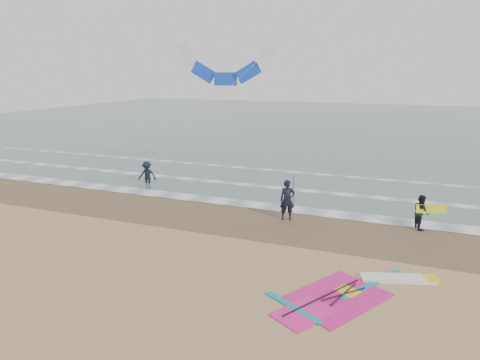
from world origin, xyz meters
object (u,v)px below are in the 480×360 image
at_px(person_standing, 287,200).
at_px(surf_kite, 225,67).
at_px(person_wading, 147,170).
at_px(windsurf_rig, 355,292).
at_px(person_walking, 421,212).

distance_m(person_standing, surf_kite, 11.18).
relative_size(person_wading, surf_kite, 0.23).
height_order(windsurf_rig, person_standing, person_standing).
height_order(person_standing, person_wading, person_standing).
distance_m(person_walking, surf_kite, 14.95).
xyz_separation_m(windsurf_rig, person_standing, (-3.93, 6.11, 0.95)).
bearing_deg(person_wading, person_walking, -23.25).
height_order(windsurf_rig, person_walking, person_walking).
xyz_separation_m(person_wading, surf_kite, (3.96, 3.51, 6.37)).
height_order(person_wading, surf_kite, surf_kite).
distance_m(person_walking, person_wading, 16.25).
xyz_separation_m(windsurf_rig, surf_kite, (-10.08, 13.02, 7.24)).
height_order(windsurf_rig, person_wading, person_wading).
bearing_deg(windsurf_rig, person_standing, 122.74).
bearing_deg(surf_kite, person_walking, -25.95).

